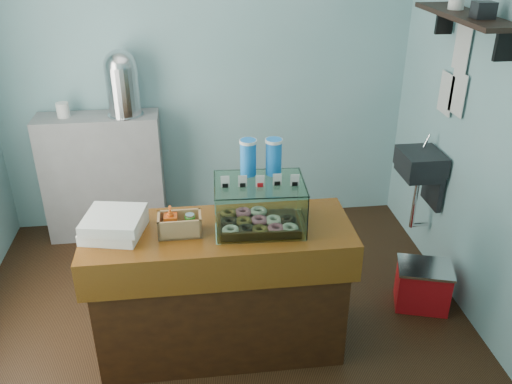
{
  "coord_description": "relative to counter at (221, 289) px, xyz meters",
  "views": [
    {
      "loc": [
        -0.12,
        -3.02,
        2.56
      ],
      "look_at": [
        0.24,
        -0.15,
        1.08
      ],
      "focal_mm": 38.0,
      "sensor_mm": 36.0,
      "label": 1
    }
  ],
  "objects": [
    {
      "name": "ground",
      "position": [
        0.0,
        0.25,
        -0.46
      ],
      "size": [
        3.5,
        3.5,
        0.0
      ],
      "primitive_type": "plane",
      "color": "black",
      "rests_on": "ground"
    },
    {
      "name": "back_shelf",
      "position": [
        -0.9,
        1.57,
        0.09
      ],
      "size": [
        1.0,
        0.32,
        1.1
      ],
      "primitive_type": "cube",
      "color": "gray",
      "rests_on": "ground"
    },
    {
      "name": "room_shell",
      "position": [
        0.03,
        0.26,
        1.25
      ],
      "size": [
        3.54,
        3.04,
        2.82
      ],
      "color": "#77ABAE",
      "rests_on": "ground"
    },
    {
      "name": "counter",
      "position": [
        0.0,
        0.0,
        0.0
      ],
      "size": [
        1.6,
        0.6,
        0.9
      ],
      "color": "#3F1E0C",
      "rests_on": "ground"
    },
    {
      "name": "pastry_boxes",
      "position": [
        -0.6,
        0.02,
        0.51
      ],
      "size": [
        0.39,
        0.39,
        0.13
      ],
      "rotation": [
        0.0,
        0.0,
        -0.23
      ],
      "color": "white",
      "rests_on": "counter"
    },
    {
      "name": "display_case",
      "position": [
        0.25,
        0.03,
        0.61
      ],
      "size": [
        0.54,
        0.41,
        0.51
      ],
      "rotation": [
        0.0,
        0.0,
        -0.05
      ],
      "color": "black",
      "rests_on": "counter"
    },
    {
      "name": "red_cooler",
      "position": [
        1.47,
        0.24,
        -0.29
      ],
      "size": [
        0.45,
        0.39,
        0.34
      ],
      "rotation": [
        0.0,
        0.0,
        -0.3
      ],
      "color": "red",
      "rests_on": "ground"
    },
    {
      "name": "condiment_crate",
      "position": [
        -0.23,
        -0.02,
        0.51
      ],
      "size": [
        0.25,
        0.15,
        0.18
      ],
      "rotation": [
        0.0,
        0.0,
        0.01
      ],
      "color": "tan",
      "rests_on": "counter"
    },
    {
      "name": "coffee_urn",
      "position": [
        -0.66,
        1.56,
        0.92
      ],
      "size": [
        0.29,
        0.29,
        0.54
      ],
      "color": "silver",
      "rests_on": "back_shelf"
    }
  ]
}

